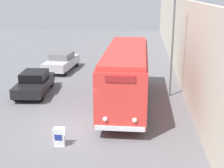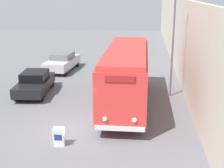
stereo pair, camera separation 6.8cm
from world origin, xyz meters
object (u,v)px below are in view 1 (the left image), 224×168
(parked_car_mid, at_px, (62,62))
(sign_board, at_px, (59,137))
(streetlamp, at_px, (173,27))
(parked_car_near, at_px, (34,83))
(vintage_bus, at_px, (126,74))

(parked_car_mid, bearing_deg, sign_board, -71.36)
(streetlamp, distance_m, parked_car_near, 9.73)
(streetlamp, relative_size, parked_car_mid, 1.45)
(parked_car_mid, bearing_deg, streetlamp, -29.44)
(streetlamp, distance_m, parked_car_mid, 11.23)
(sign_board, relative_size, parked_car_mid, 0.19)
(sign_board, bearing_deg, parked_car_mid, 103.95)
(vintage_bus, distance_m, sign_board, 6.37)
(sign_board, height_order, streetlamp, streetlamp)
(sign_board, bearing_deg, parked_car_near, 116.56)
(vintage_bus, relative_size, parked_car_near, 2.15)
(parked_car_near, relative_size, parked_car_mid, 0.94)
(streetlamp, xyz_separation_m, parked_car_near, (-8.98, -0.46, -3.73))
(parked_car_near, height_order, parked_car_mid, parked_car_mid)
(vintage_bus, xyz_separation_m, sign_board, (-2.63, -5.60, -1.51))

